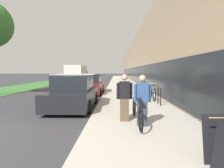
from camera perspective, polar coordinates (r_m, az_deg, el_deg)
The scene contains 13 objects.
sidewalk_slab at distance 24.97m, azimuth 3.48°, elevation 0.32°, with size 3.72×70.00×0.10m.
storefront_facade at distance 33.85m, azimuth 14.84°, elevation 7.10°, with size 10.01×70.00×7.04m.
lawn_strip at distance 30.66m, azimuth -17.88°, elevation 0.80°, with size 4.47×70.00×0.03m.
tandem_bicycle at distance 5.79m, azimuth 8.17°, elevation -8.75°, with size 0.52×2.48×0.89m.
person_rider at distance 5.43m, azimuth 9.87°, elevation -5.29°, with size 0.53×0.21×1.56m.
person_bystander at distance 5.89m, azimuth 4.09°, elevation -4.45°, with size 0.53×0.21×1.57m.
bike_rack_hoop at distance 9.02m, azimuth 15.20°, elevation -3.30°, with size 0.05×0.60×0.84m.
cruiser_bike_nearest at distance 10.37m, azimuth 13.03°, elevation -2.98°, with size 0.52×1.79×0.93m.
cruiser_bike_middle at distance 12.58m, azimuth 10.28°, elevation -1.57°, with size 0.52×1.80×0.99m.
sandwich_board_sign at distance 3.72m, azimuth 32.83°, elevation -15.76°, with size 0.56×0.56×0.90m.
parked_sedan_curbside at distance 8.68m, azimuth -12.35°, elevation -2.95°, with size 2.02×4.06×1.64m.
vintage_roadster_curbside at distance 13.85m, azimuth -6.95°, elevation -0.25°, with size 1.82×4.06×1.54m.
moving_truck at distance 26.87m, azimuth -11.31°, elevation 3.23°, with size 2.41×6.17×2.58m.
Camera 1 is at (4.21, -3.89, 1.79)m, focal length 28.00 mm.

